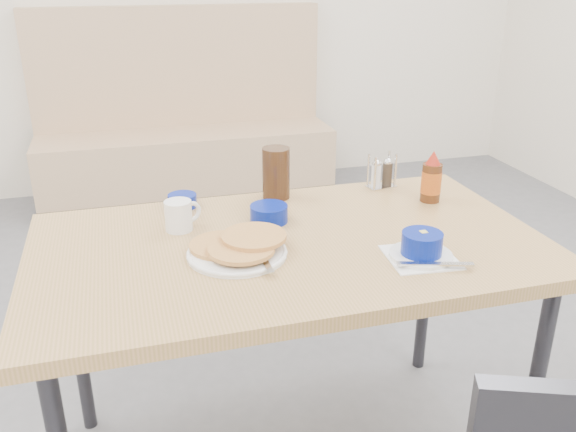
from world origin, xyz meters
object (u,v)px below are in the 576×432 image
object	(u,v)px
booth_bench	(186,143)
grits_setting	(422,247)
pancake_plate	(238,248)
butter_bowl	(269,214)
syrup_bottle	(431,180)
coffee_mug	(180,215)
condiment_caddy	(382,175)
creamer_bowl	(182,201)
amber_tumbler	(276,173)
dining_table	(290,261)

from	to	relation	value
booth_bench	grits_setting	world-z (taller)	booth_bench
pancake_plate	grits_setting	size ratio (longest dim) A/B	1.41
grits_setting	butter_bowl	bearing A→B (deg)	132.87
syrup_bottle	coffee_mug	bearing A→B (deg)	-179.20
booth_bench	condiment_caddy	world-z (taller)	booth_bench
pancake_plate	butter_bowl	xyz separation A→B (m)	(0.13, 0.19, 0.01)
creamer_bowl	amber_tumbler	world-z (taller)	amber_tumbler
booth_bench	condiment_caddy	distance (m)	2.28
condiment_caddy	pancake_plate	bearing A→B (deg)	-156.12
syrup_bottle	pancake_plate	bearing A→B (deg)	-162.01
butter_bowl	condiment_caddy	bearing A→B (deg)	23.03
pancake_plate	grits_setting	world-z (taller)	grits_setting
pancake_plate	syrup_bottle	bearing A→B (deg)	17.99
creamer_bowl	syrup_bottle	bearing A→B (deg)	-12.10
pancake_plate	condiment_caddy	xyz separation A→B (m)	(0.57, 0.38, 0.02)
dining_table	butter_bowl	world-z (taller)	butter_bowl
dining_table	coffee_mug	bearing A→B (deg)	149.72
dining_table	amber_tumbler	distance (m)	0.37
booth_bench	butter_bowl	size ratio (longest dim) A/B	17.03
dining_table	butter_bowl	bearing A→B (deg)	97.85
grits_setting	syrup_bottle	world-z (taller)	syrup_bottle
coffee_mug	grits_setting	bearing A→B (deg)	-31.59
dining_table	pancake_plate	distance (m)	0.18
booth_bench	amber_tumbler	distance (m)	2.25
pancake_plate	condiment_caddy	size ratio (longest dim) A/B	2.38
booth_bench	amber_tumbler	bearing A→B (deg)	-88.67
grits_setting	creamer_bowl	world-z (taller)	grits_setting
creamer_bowl	syrup_bottle	xyz separation A→B (m)	(0.77, -0.17, 0.05)
pancake_plate	amber_tumbler	size ratio (longest dim) A/B	1.68
pancake_plate	coffee_mug	world-z (taller)	coffee_mug
booth_bench	creamer_bowl	size ratio (longest dim) A/B	21.23
creamer_bowl	booth_bench	bearing A→B (deg)	83.43
booth_bench	dining_table	xyz separation A→B (m)	(0.00, -2.53, 0.35)
butter_bowl	syrup_bottle	bearing A→B (deg)	2.44
dining_table	amber_tumbler	size ratio (longest dim) A/B	8.40
amber_tumbler	dining_table	bearing A→B (deg)	-98.55
butter_bowl	amber_tumbler	size ratio (longest dim) A/B	0.67
grits_setting	pancake_plate	bearing A→B (deg)	161.74
grits_setting	condiment_caddy	world-z (taller)	condiment_caddy
pancake_plate	creamer_bowl	xyz separation A→B (m)	(-0.10, 0.38, 0.00)
grits_setting	amber_tumbler	size ratio (longest dim) A/B	1.19
booth_bench	pancake_plate	size ratio (longest dim) A/B	6.81
butter_bowl	amber_tumbler	world-z (taller)	amber_tumbler
booth_bench	syrup_bottle	world-z (taller)	booth_bench
booth_bench	coffee_mug	bearing A→B (deg)	-96.74
booth_bench	coffee_mug	size ratio (longest dim) A/B	17.38
grits_setting	amber_tumbler	world-z (taller)	amber_tumbler
syrup_bottle	creamer_bowl	bearing A→B (deg)	167.90
grits_setting	butter_bowl	distance (m)	0.47
creamer_bowl	butter_bowl	xyz separation A→B (m)	(0.23, -0.19, 0.00)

